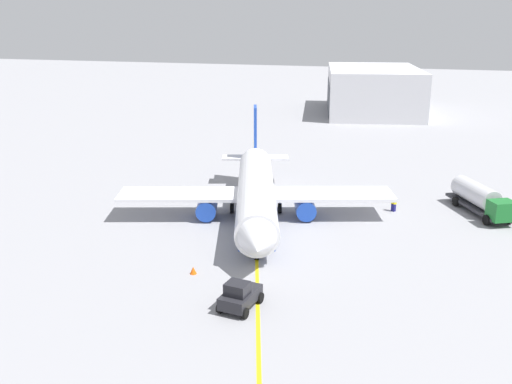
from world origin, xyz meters
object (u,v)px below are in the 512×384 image
Objects in this scene: refueling_worker at (394,204)px; safety_cone_nose at (193,270)px; fuel_tanker at (480,198)px; pushback_tug at (240,296)px; airplane at (256,193)px.

refueling_worker is 2.69× the size of safety_cone_nose.
pushback_tug is (27.73, -18.22, -0.71)m from fuel_tanker.
airplane is 3.22× the size of fuel_tanker.
pushback_tug is at bearing 13.38° from airplane.
airplane reaches higher than fuel_tanker.
refueling_worker is at bearing 160.30° from pushback_tug.
refueling_worker is (1.89, -8.97, -0.90)m from fuel_tanker.
fuel_tanker is at bearing 146.69° from pushback_tug.
airplane is at bearing -65.10° from refueling_worker.
pushback_tug is (19.41, 4.62, -1.75)m from airplane.
fuel_tanker is 9.21m from refueling_worker.
safety_cone_nose is at bearing -3.63° from airplane.
refueling_worker is 26.00m from safety_cone_nose.
airplane is 20.03m from pushback_tug.
fuel_tanker reaches higher than pushback_tug.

